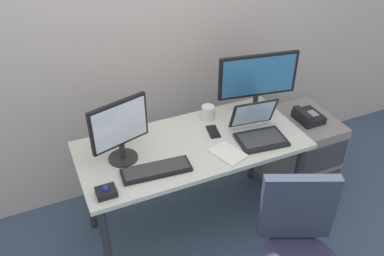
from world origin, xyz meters
name	(u,v)px	position (x,y,z in m)	size (l,w,h in m)	color
ground_plane	(192,224)	(0.00, 0.00, 0.00)	(8.00, 8.00, 0.00)	#3B4E63
back_wall	(151,12)	(0.00, 0.69, 1.40)	(6.00, 0.10, 2.80)	beige
desk	(192,154)	(0.00, 0.00, 0.67)	(1.46, 0.68, 0.76)	silver
file_cabinet	(300,154)	(0.96, 0.05, 0.33)	(0.42, 0.53, 0.66)	gray
desk_phone	(308,116)	(0.95, 0.03, 0.69)	(0.17, 0.20, 0.09)	black
monitor_main	(258,79)	(0.57, 0.17, 1.02)	(0.56, 0.18, 0.44)	#262628
monitor_side	(120,129)	(-0.45, 0.03, 0.98)	(0.37, 0.18, 0.40)	#262628
keyboard	(156,170)	(-0.30, -0.17, 0.77)	(0.42, 0.17, 0.03)	black
laptop	(258,130)	(0.43, -0.11, 0.81)	(0.34, 0.33, 0.23)	black
trackball_mouse	(106,192)	(-0.62, -0.24, 0.78)	(0.11, 0.09, 0.07)	black
coffee_mug	(208,113)	(0.22, 0.22, 0.81)	(0.10, 0.09, 0.10)	white
paper_notepad	(228,153)	(0.16, -0.19, 0.76)	(0.15, 0.21, 0.01)	white
cell_phone	(213,132)	(0.18, 0.06, 0.76)	(0.07, 0.14, 0.01)	black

